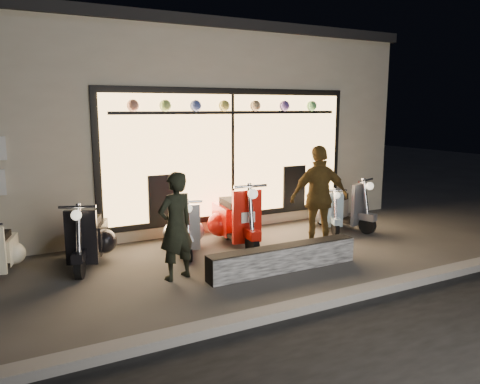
% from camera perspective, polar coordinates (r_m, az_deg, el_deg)
% --- Properties ---
extents(ground, '(40.00, 40.00, 0.00)m').
position_cam_1_polar(ground, '(7.74, 0.28, -8.54)').
color(ground, '#383533').
rests_on(ground, ground).
extents(kerb, '(40.00, 0.25, 0.12)m').
position_cam_1_polar(kerb, '(6.14, 9.33, -13.22)').
color(kerb, slate).
rests_on(kerb, ground).
extents(shop_building, '(10.20, 6.23, 4.20)m').
position_cam_1_polar(shop_building, '(11.97, -11.10, 8.17)').
color(shop_building, beige).
rests_on(shop_building, ground).
extents(graffiti_barrier, '(2.52, 0.28, 0.40)m').
position_cam_1_polar(graffiti_barrier, '(7.33, 5.30, -8.04)').
color(graffiti_barrier, black).
rests_on(graffiti_barrier, ground).
extents(scooter_silver, '(0.68, 1.36, 0.97)m').
position_cam_1_polar(scooter_silver, '(8.37, -6.79, -4.40)').
color(scooter_silver, black).
rests_on(scooter_silver, ground).
extents(scooter_red, '(0.62, 1.64, 1.17)m').
position_cam_1_polar(scooter_red, '(8.68, -0.73, -3.26)').
color(scooter_red, black).
rests_on(scooter_red, ground).
extents(scooter_black, '(0.82, 1.44, 1.05)m').
position_cam_1_polar(scooter_black, '(7.99, -17.88, -5.30)').
color(scooter_black, black).
rests_on(scooter_black, ground).
extents(scooter_cream, '(0.59, 1.23, 0.87)m').
position_cam_1_polar(scooter_cream, '(8.04, -27.24, -6.39)').
color(scooter_cream, black).
rests_on(scooter_cream, ground).
extents(scooter_blue, '(0.69, 1.21, 0.88)m').
position_cam_1_polar(scooter_blue, '(9.99, 10.53, -2.31)').
color(scooter_blue, black).
rests_on(scooter_blue, ground).
extents(scooter_grey, '(0.79, 1.46, 1.05)m').
position_cam_1_polar(scooter_grey, '(10.03, 11.47, -1.89)').
color(scooter_grey, black).
rests_on(scooter_grey, ground).
extents(man, '(0.66, 0.53, 1.59)m').
position_cam_1_polar(man, '(6.87, -7.82, -4.15)').
color(man, black).
rests_on(man, ground).
extents(woman, '(1.15, 0.67, 1.85)m').
position_cam_1_polar(woman, '(8.42, 9.65, -0.65)').
color(woman, brown).
rests_on(woman, ground).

